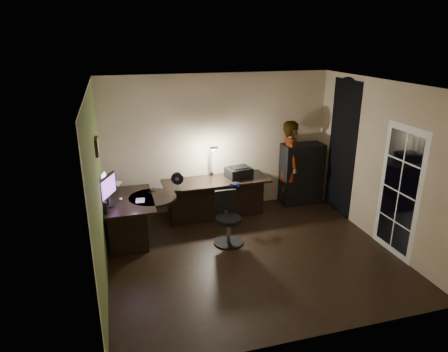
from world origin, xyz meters
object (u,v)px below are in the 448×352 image
object	(u,v)px
cabinet	(301,174)
office_chair	(228,219)
desk_left	(130,220)
desk_right	(216,198)
monitor	(107,195)
person	(291,163)

from	to	relation	value
cabinet	office_chair	distance (m)	2.38
desk_left	cabinet	distance (m)	3.64
desk_right	cabinet	xyz separation A→B (m)	(1.90, 0.22, 0.26)
desk_left	monitor	distance (m)	0.68
desk_left	cabinet	xyz separation A→B (m)	(3.56, 0.74, 0.25)
desk_right	office_chair	size ratio (longest dim) A/B	2.25
desk_right	person	size ratio (longest dim) A/B	1.15
desk_right	monitor	xyz separation A→B (m)	(-1.99, -0.72, 0.57)
cabinet	monitor	bearing A→B (deg)	-165.96
desk_left	desk_right	world-z (taller)	desk_left
person	office_chair	bearing A→B (deg)	145.23
cabinet	monitor	distance (m)	4.01
desk_right	office_chair	xyz separation A→B (m)	(-0.08, -1.10, 0.07)
person	monitor	bearing A→B (deg)	122.17
desk_left	person	bearing A→B (deg)	12.94
cabinet	office_chair	size ratio (longest dim) A/B	1.41
office_chair	person	world-z (taller)	person
desk_left	cabinet	world-z (taller)	cabinet
desk_left	desk_right	xyz separation A→B (m)	(1.66, 0.52, -0.00)
desk_right	monitor	world-z (taller)	monitor
cabinet	person	xyz separation A→B (m)	(-0.24, 0.03, 0.25)
monitor	person	bearing A→B (deg)	39.46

